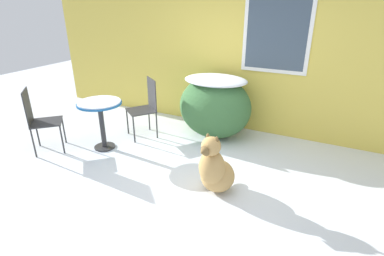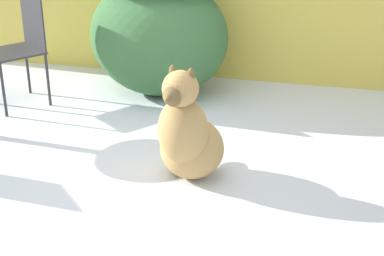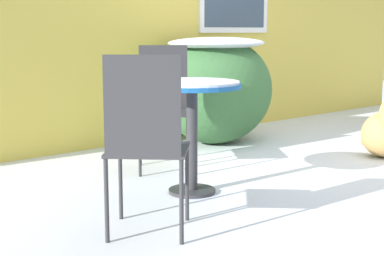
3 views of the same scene
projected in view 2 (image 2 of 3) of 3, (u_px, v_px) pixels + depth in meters
ground_plane at (103, 173)px, 4.03m from camera, size 16.00×16.00×0.00m
shrub_left at (159, 33)px, 5.25m from camera, size 1.25×0.99×1.07m
patio_chair_near_table at (21, 41)px, 5.05m from camera, size 0.62×0.62×1.01m
dog at (188, 137)px, 3.83m from camera, size 0.52×0.65×0.82m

